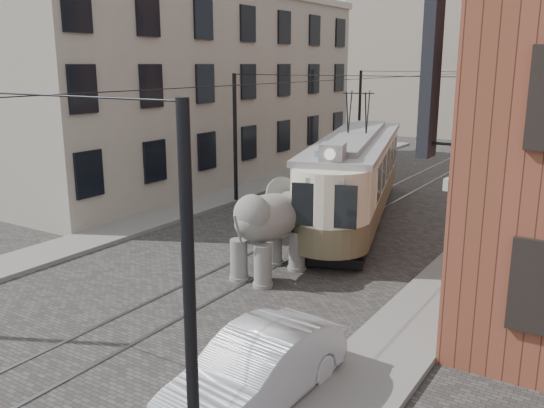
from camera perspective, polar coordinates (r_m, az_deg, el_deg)
The scene contains 10 objects.
ground at distance 19.74m, azimuth -0.53°, elevation -5.32°, with size 120.00×120.00×0.00m, color #44413F.
tram_rails at distance 19.74m, azimuth -0.53°, elevation -5.29°, with size 1.54×80.00×0.02m, color slate, non-canonical shape.
sidewalk_right at distance 17.41m, azimuth 16.48°, elevation -8.30°, with size 2.00×60.00×0.15m, color slate.
sidewalk_left at distance 23.73m, azimuth -13.85°, elevation -2.27°, with size 2.00×60.00×0.15m, color slate.
stucco_building at distance 33.29m, azimuth -7.26°, elevation 11.09°, with size 7.00×24.00×10.00m, color gray.
distant_block at distance 56.60m, azimuth 22.64°, elevation 13.21°, with size 28.00×10.00×14.00m, color gray.
catenary at distance 23.37m, azimuth 5.73°, elevation 5.17°, with size 11.00×30.20×6.00m, color black, non-canonical shape.
tram at distance 24.40m, azimuth 8.29°, elevation 4.62°, with size 2.76×13.36×5.30m, color beige, non-canonical shape.
elephant at distance 17.80m, azimuth -0.33°, elevation -2.66°, with size 2.56×4.64×2.84m, color #63615C, non-canonical shape.
parked_car at distance 11.48m, azimuth -1.52°, elevation -16.04°, with size 1.56×4.44×1.47m, color #B2B3B7.
Camera 1 is at (10.14, -15.68, 6.41)m, focal length 38.27 mm.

